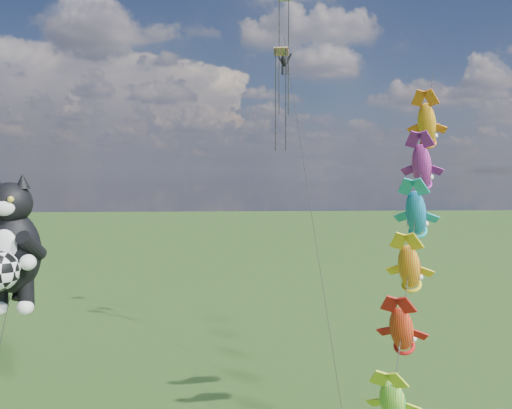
{
  "coord_description": "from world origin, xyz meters",
  "views": [
    {
      "loc": [
        8.0,
        -20.99,
        12.19
      ],
      "look_at": [
        9.82,
        10.87,
        10.3
      ],
      "focal_mm": 40.0,
      "sensor_mm": 36.0,
      "label": 1
    }
  ],
  "objects": [
    {
      "name": "cat_kite_rig",
      "position": [
        -1.32,
        4.21,
        8.96
      ],
      "size": [
        2.89,
        4.35,
        12.09
      ],
      "rotation": [
        0.0,
        0.0,
        -0.22
      ],
      "color": "brown",
      "rests_on": "ground"
    },
    {
      "name": "parafoil_rig",
      "position": [
        12.33,
        19.11,
        19.69
      ],
      "size": [
        2.33,
        17.49,
        25.26
      ],
      "rotation": [
        0.0,
        0.0,
        0.15
      ],
      "color": "brown",
      "rests_on": "ground"
    },
    {
      "name": "fish_windsock_rig",
      "position": [
        15.25,
        0.39,
        9.53
      ],
      "size": [
        7.06,
        14.42,
        16.97
      ],
      "rotation": [
        0.0,
        0.0,
        -0.13
      ],
      "color": "brown",
      "rests_on": "ground"
    }
  ]
}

